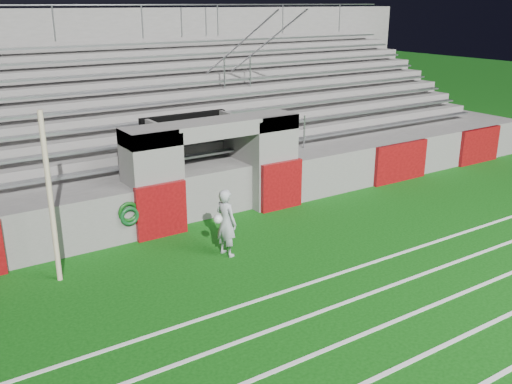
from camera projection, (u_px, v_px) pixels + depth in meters
ground at (293, 262)px, 12.64m from camera, size 90.00×90.00×0.00m
field_post at (50, 199)px, 11.28m from camera, size 0.11×0.11×3.55m
field_markings at (491, 380)px, 8.68m from camera, size 28.00×8.09×0.01m
stadium_structure at (146, 131)px, 18.48m from camera, size 26.00×8.48×5.42m
goalkeeper_with_ball at (226, 222)px, 12.76m from camera, size 0.68×0.65×1.57m
hose_coil at (129, 214)px, 13.35m from camera, size 0.51×0.14×0.58m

